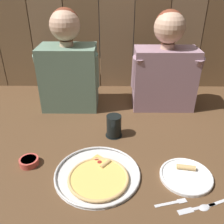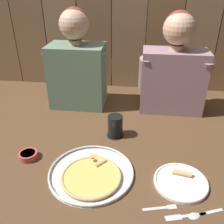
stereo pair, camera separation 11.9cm
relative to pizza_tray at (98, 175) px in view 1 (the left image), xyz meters
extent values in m
plane|color=brown|center=(0.09, 0.15, -0.01)|extent=(3.20, 3.20, 0.00)
cylinder|color=silver|center=(0.00, 0.01, -0.01)|extent=(0.37, 0.37, 0.01)
torus|color=silver|center=(0.00, 0.01, 0.00)|extent=(0.37, 0.37, 0.01)
cylinder|color=#B23823|center=(0.00, -0.02, 0.00)|extent=(0.25, 0.25, 0.00)
cylinder|color=#EFC660|center=(0.00, -0.02, 0.00)|extent=(0.24, 0.24, 0.01)
torus|color=tan|center=(0.00, -0.02, 0.00)|extent=(0.26, 0.26, 0.01)
cube|color=#EABC56|center=(0.00, 0.09, 0.00)|extent=(0.10, 0.10, 0.01)
cylinder|color=tan|center=(0.03, 0.06, 0.01)|extent=(0.05, 0.06, 0.02)
cylinder|color=#A3281E|center=(0.00, 0.08, 0.01)|extent=(0.02, 0.02, 0.00)
cylinder|color=#A3281E|center=(-0.01, 0.10, 0.01)|extent=(0.02, 0.02, 0.00)
cylinder|color=white|center=(0.38, 0.00, 0.00)|extent=(0.22, 0.22, 0.01)
torus|color=white|center=(0.38, 0.00, 0.00)|extent=(0.22, 0.22, 0.01)
cylinder|color=tan|center=(0.39, 0.04, 0.01)|extent=(0.08, 0.04, 0.02)
cylinder|color=black|center=(0.07, 0.32, -0.01)|extent=(0.09, 0.09, 0.01)
cylinder|color=black|center=(0.07, 0.32, 0.05)|extent=(0.08, 0.08, 0.11)
cylinder|color=#CC4C42|center=(-0.32, 0.08, 0.01)|extent=(0.09, 0.09, 0.03)
cylinder|color=#B23823|center=(-0.32, 0.08, 0.01)|extent=(0.07, 0.07, 0.02)
cube|color=silver|center=(0.27, -0.14, -0.01)|extent=(0.10, 0.03, 0.01)
cube|color=silver|center=(0.33, -0.13, -0.01)|extent=(0.04, 0.03, 0.01)
cube|color=silver|center=(0.41, -0.15, -0.01)|extent=(0.09, 0.04, 0.01)
cube|color=silver|center=(0.33, -0.17, -0.01)|extent=(0.06, 0.04, 0.00)
cube|color=silver|center=(0.47, -0.13, -0.01)|extent=(0.09, 0.04, 0.01)
ellipsoid|color=silver|center=(0.41, -0.16, -0.01)|extent=(0.05, 0.04, 0.01)
cube|color=slate|center=(-0.21, 0.67, 0.19)|extent=(0.34, 0.23, 0.40)
cylinder|color=#DBAD8E|center=(-0.21, 0.67, 0.40)|extent=(0.08, 0.08, 0.03)
sphere|color=#DBAD8E|center=(-0.21, 0.67, 0.51)|extent=(0.18, 0.18, 0.18)
sphere|color=brown|center=(-0.21, 0.68, 0.52)|extent=(0.16, 0.16, 0.16)
cylinder|color=slate|center=(-0.37, 0.63, 0.25)|extent=(0.08, 0.13, 0.23)
cylinder|color=slate|center=(-0.06, 0.63, 0.25)|extent=(0.08, 0.12, 0.23)
cube|color=gray|center=(0.38, 0.67, 0.18)|extent=(0.38, 0.19, 0.38)
cylinder|color=#DBAD8E|center=(0.38, 0.67, 0.39)|extent=(0.08, 0.08, 0.03)
sphere|color=#DBAD8E|center=(0.38, 0.67, 0.49)|extent=(0.18, 0.18, 0.18)
sphere|color=brown|center=(0.38, 0.68, 0.51)|extent=(0.17, 0.17, 0.17)
cylinder|color=gray|center=(0.21, 0.63, 0.24)|extent=(0.08, 0.13, 0.22)
cylinder|color=gray|center=(0.55, 0.63, 0.24)|extent=(0.08, 0.14, 0.22)
cube|color=brown|center=(-0.65, 1.01, 0.59)|extent=(0.24, 0.03, 1.20)
cube|color=#8A6C4D|center=(-0.40, 1.01, 0.59)|extent=(0.24, 0.03, 1.20)
cube|color=brown|center=(-0.16, 1.01, 0.59)|extent=(0.24, 0.03, 1.20)
cube|color=#836445|center=(0.09, 1.01, 0.59)|extent=(0.24, 0.03, 1.20)
cube|color=brown|center=(0.33, 1.01, 0.59)|extent=(0.24, 0.03, 1.20)
cube|color=#886A4B|center=(0.57, 1.01, 0.59)|extent=(0.24, 0.03, 1.20)
camera|label=1|loc=(0.07, -0.79, 0.75)|focal=39.22mm
camera|label=2|loc=(0.19, -0.78, 0.75)|focal=39.22mm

